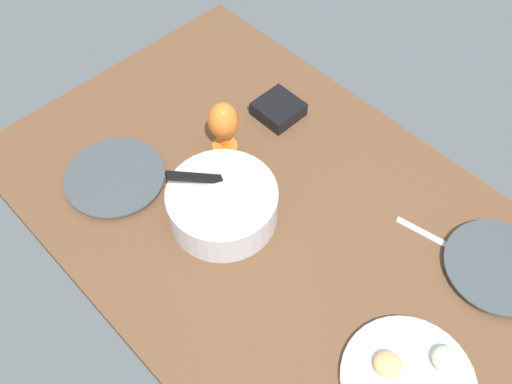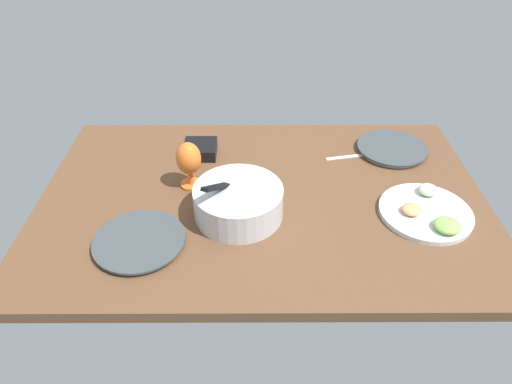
{
  "view_description": "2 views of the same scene",
  "coord_description": "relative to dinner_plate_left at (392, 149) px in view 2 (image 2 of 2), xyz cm",
  "views": [
    {
      "loc": [
        -60.6,
        64.21,
        132.85
      ],
      "look_at": [
        5.12,
        1.07,
        5.26
      ],
      "focal_mm": 39.89,
      "sensor_mm": 36.0,
      "label": 1
    },
    {
      "loc": [
        2.79,
        129.55,
        101.0
      ],
      "look_at": [
        2.33,
        4.79,
        5.26
      ],
      "focal_mm": 31.91,
      "sensor_mm": 36.0,
      "label": 2
    }
  ],
  "objects": [
    {
      "name": "mixing_bowl",
      "position": [
        62.19,
        40.41,
        4.78
      ],
      "size": [
        30.12,
        30.12,
        18.47
      ],
      "color": "silver",
      "rests_on": "ground_plane"
    },
    {
      "name": "hurricane_glass_orange",
      "position": [
        80.24,
        23.52,
        10.03
      ],
      "size": [
        9.07,
        9.07,
        18.12
      ],
      "color": "orange",
      "rests_on": "ground_plane"
    },
    {
      "name": "ground_plane",
      "position": [
        53.88,
        29.8,
        -3.13
      ],
      "size": [
        160.0,
        104.0,
        4.0
      ],
      "primitive_type": "cube",
      "color": "brown"
    },
    {
      "name": "fruit_platter",
      "position": [
        -2.04,
        41.03,
        0.31
      ],
      "size": [
        31.4,
        31.4,
        5.09
      ],
      "color": "silver",
      "rests_on": "ground_plane"
    },
    {
      "name": "square_bowl_black",
      "position": [
        78.75,
        2.09,
        1.51
      ],
      "size": [
        13.02,
        13.02,
        4.74
      ],
      "color": "black",
      "rests_on": "ground_plane"
    },
    {
      "name": "dinner_plate_right",
      "position": [
        93.2,
        54.73,
        -0.06
      ],
      "size": [
        29.21,
        29.21,
        2.05
      ],
      "color": "silver",
      "rests_on": "ground_plane"
    },
    {
      "name": "dinner_plate_left",
      "position": [
        0.0,
        0.0,
        0.0
      ],
      "size": [
        28.44,
        28.44,
        2.18
      ],
      "color": "silver",
      "rests_on": "ground_plane"
    },
    {
      "name": "fork_by_left_plate",
      "position": [
        19.0,
        4.61,
        -0.83
      ],
      "size": [
        18.0,
        5.33,
        0.6
      ],
      "primitive_type": "cube",
      "rotation": [
        0.0,
        0.0,
        0.2
      ],
      "color": "silver",
      "rests_on": "ground_plane"
    }
  ]
}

